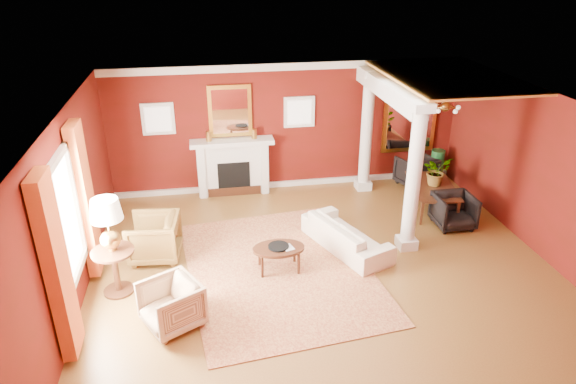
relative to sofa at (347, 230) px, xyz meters
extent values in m
plane|color=brown|center=(-0.57, -0.48, -0.38)|extent=(8.00, 8.00, 0.00)
cube|color=#5C0E0C|center=(-0.57, 3.02, 1.07)|extent=(8.00, 0.04, 2.90)
cube|color=#5C0E0C|center=(-0.57, -3.98, 1.07)|extent=(8.00, 0.04, 2.90)
cube|color=#5C0E0C|center=(-4.57, -0.48, 1.07)|extent=(0.04, 7.00, 2.90)
cube|color=#5C0E0C|center=(3.43, -0.48, 1.07)|extent=(0.04, 7.00, 2.90)
cube|color=white|center=(-0.57, -0.48, 2.52)|extent=(8.00, 7.00, 0.04)
cube|color=silver|center=(-1.87, 2.85, 0.22)|extent=(1.60, 0.34, 1.20)
cube|color=black|center=(-1.87, 2.68, 0.07)|extent=(0.72, 0.03, 0.70)
cube|color=black|center=(-1.87, 2.68, -0.28)|extent=(1.20, 0.05, 0.20)
cube|color=silver|center=(-1.87, 2.81, 0.86)|extent=(1.85, 0.42, 0.10)
cube|color=silver|center=(-2.57, 2.82, 0.22)|extent=(0.16, 0.40, 1.20)
cube|color=silver|center=(-1.17, 2.82, 0.22)|extent=(0.16, 0.40, 1.20)
cube|color=yellow|center=(-1.87, 2.98, 1.52)|extent=(0.95, 0.06, 1.15)
cube|color=white|center=(-1.87, 2.95, 1.52)|extent=(0.78, 0.02, 0.98)
cube|color=silver|center=(-3.42, 2.99, 1.42)|extent=(0.70, 0.06, 0.70)
cube|color=white|center=(-3.42, 2.96, 1.42)|extent=(0.54, 0.02, 0.54)
cube|color=silver|center=(-0.32, 2.99, 1.42)|extent=(0.70, 0.06, 0.70)
cube|color=white|center=(-0.32, 2.96, 1.42)|extent=(0.54, 0.02, 0.54)
cube|color=white|center=(-4.56, -1.08, 1.17)|extent=(0.03, 1.30, 1.70)
cube|color=silver|center=(-4.52, -1.78, 1.17)|extent=(0.08, 0.10, 1.90)
cube|color=silver|center=(-4.52, -0.38, 1.17)|extent=(0.08, 0.10, 1.90)
cube|color=#B4461E|center=(-4.45, -2.08, 1.02)|extent=(0.18, 0.55, 2.60)
cube|color=#B4461E|center=(-4.45, -0.08, 1.02)|extent=(0.18, 0.55, 2.60)
cube|color=silver|center=(1.13, -0.18, -0.28)|extent=(0.34, 0.34, 0.20)
cylinder|color=silver|center=(1.13, -0.18, 1.07)|extent=(0.26, 0.26, 2.50)
cube|color=silver|center=(1.13, -0.18, 2.34)|extent=(0.36, 0.36, 0.16)
cube|color=silver|center=(1.13, 2.52, -0.28)|extent=(0.34, 0.34, 0.20)
cylinder|color=silver|center=(1.13, 2.52, 1.07)|extent=(0.26, 0.26, 2.50)
cube|color=silver|center=(1.13, 2.52, 2.34)|extent=(0.36, 0.36, 0.16)
cube|color=silver|center=(1.13, 1.42, 2.24)|extent=(0.30, 3.20, 0.32)
cube|color=#EBA245|center=(2.28, 1.27, 2.49)|extent=(2.30, 3.40, 0.04)
cube|color=yellow|center=(2.33, 2.98, 1.17)|extent=(1.30, 0.06, 1.70)
cube|color=white|center=(2.33, 2.95, 1.17)|extent=(1.10, 0.02, 1.50)
cylinder|color=#B58639|center=(2.33, 1.32, 2.20)|extent=(0.02, 0.02, 0.65)
sphere|color=#B58639|center=(2.33, 1.32, 1.87)|extent=(0.20, 0.20, 0.20)
sphere|color=white|center=(2.61, 1.32, 1.84)|extent=(0.09, 0.09, 0.09)
sphere|color=white|center=(2.41, 1.59, 1.84)|extent=(0.09, 0.09, 0.09)
sphere|color=white|center=(2.10, 1.49, 1.84)|extent=(0.09, 0.09, 0.09)
sphere|color=white|center=(2.10, 1.16, 1.84)|extent=(0.09, 0.09, 0.09)
sphere|color=white|center=(2.41, 1.06, 1.84)|extent=(0.09, 0.09, 0.09)
cube|color=silver|center=(-0.57, 2.98, 2.44)|extent=(8.00, 0.08, 0.16)
cube|color=silver|center=(-0.57, 2.98, -0.32)|extent=(8.00, 0.08, 0.12)
cube|color=maroon|center=(-1.35, -0.51, -0.37)|extent=(3.50, 4.40, 0.02)
imported|color=#F5E9CE|center=(0.00, 0.00, 0.00)|extent=(1.24, 2.00, 0.75)
imported|color=black|center=(-3.50, 0.27, 0.07)|extent=(0.90, 0.95, 0.89)
imported|color=#CCAF88|center=(-3.14, -1.68, 0.02)|extent=(1.00, 1.02, 0.79)
cylinder|color=black|center=(-1.36, -0.51, 0.05)|extent=(0.90, 0.90, 0.05)
cylinder|color=black|center=(-1.67, -0.71, -0.18)|extent=(0.05, 0.05, 0.40)
cylinder|color=black|center=(-1.04, -0.71, -0.18)|extent=(0.05, 0.05, 0.40)
cylinder|color=black|center=(-1.67, -0.31, -0.18)|extent=(0.05, 0.05, 0.40)
cylinder|color=black|center=(-1.04, -0.31, -0.18)|extent=(0.05, 0.05, 0.40)
imported|color=black|center=(-1.28, -0.58, 0.19)|extent=(0.16, 0.06, 0.23)
cylinder|color=black|center=(-4.04, -0.69, -0.36)|extent=(0.49, 0.49, 0.04)
cylinder|color=black|center=(-4.04, -0.69, 0.00)|extent=(0.10, 0.10, 0.76)
cylinder|color=black|center=(-4.04, -0.69, 0.38)|extent=(0.67, 0.67, 0.04)
sphere|color=#B58639|center=(-4.04, -0.69, 0.61)|extent=(0.31, 0.31, 0.31)
cylinder|color=#B58639|center=(-4.04, -0.69, 0.83)|extent=(0.03, 0.03, 0.34)
cone|color=white|center=(-4.04, -0.69, 1.13)|extent=(0.49, 0.49, 0.34)
imported|color=black|center=(2.27, 1.25, 0.06)|extent=(0.84, 1.65, 0.88)
imported|color=black|center=(2.35, 0.44, 0.00)|extent=(0.74, 0.70, 0.76)
imported|color=black|center=(2.41, 2.50, 0.02)|extent=(0.96, 0.93, 0.79)
sphere|color=#15431E|center=(2.93, 2.52, -0.21)|extent=(0.36, 0.36, 0.36)
cylinder|color=#15431E|center=(2.93, 2.52, 0.05)|extent=(0.32, 0.32, 0.84)
imported|color=#26591E|center=(2.30, 1.30, 0.75)|extent=(0.73, 0.77, 0.49)
camera|label=1|loc=(-2.50, -8.00, 4.65)|focal=32.00mm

